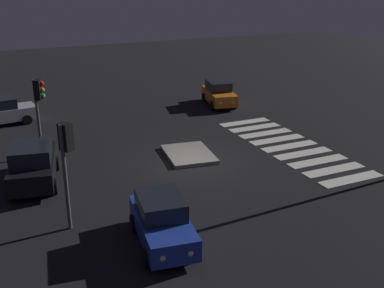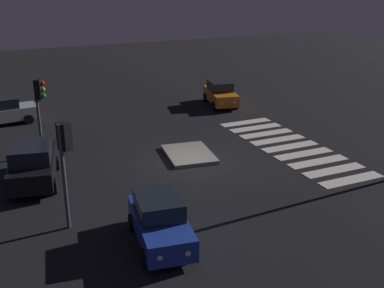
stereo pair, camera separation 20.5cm
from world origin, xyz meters
TOP-DOWN VIEW (x-y plane):
  - ground_plane at (0.00, 0.00)m, footprint 80.00×80.00m
  - traffic_island at (0.97, -0.27)m, footprint 3.21×2.58m
  - car_silver at (10.35, 7.64)m, footprint 2.04×3.80m
  - car_blue at (-5.91, 3.83)m, footprint 3.89×2.15m
  - car_orange at (8.87, -6.11)m, footprint 3.90×2.31m
  - car_black at (0.82, 7.12)m, footprint 4.42×2.59m
  - traffic_light_north at (3.96, 6.22)m, footprint 0.54×0.53m
  - traffic_light_west at (-3.60, 6.36)m, footprint 0.54×0.53m
  - crosswalk_near at (0.00, -5.64)m, footprint 9.90×3.20m

SIDE VIEW (x-z plane):
  - ground_plane at x=0.00m, z-range 0.00..0.00m
  - crosswalk_near at x=0.00m, z-range 0.00..0.02m
  - traffic_island at x=0.97m, z-range 0.00..0.18m
  - car_silver at x=10.35m, z-range -0.01..1.58m
  - car_orange at x=8.87m, z-range -0.01..1.60m
  - car_blue at x=-5.91m, z-range -0.01..1.61m
  - car_black at x=0.82m, z-range -0.02..1.81m
  - traffic_light_north at x=3.96m, z-range 1.00..4.85m
  - traffic_light_west at x=-3.60m, z-range 1.01..4.90m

